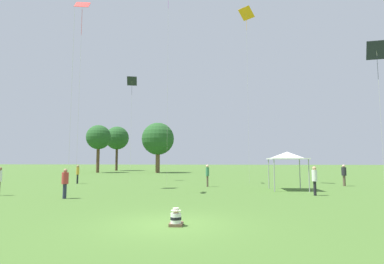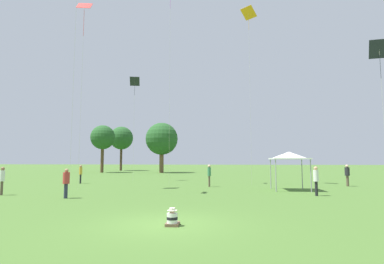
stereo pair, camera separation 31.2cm
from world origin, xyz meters
The scene contains 15 objects.
ground_plane centered at (0.00, 0.00, 0.00)m, with size 300.00×300.00×0.00m, color #426628.
seated_toddler centered at (0.28, -0.23, 0.24)m, with size 0.47×0.58×0.62m.
person_standing_0 centered at (-12.06, 17.03, 1.08)m, with size 0.36×0.36×1.76m.
person_standing_2 centered at (-7.32, 6.26, 1.02)m, with size 0.41×0.41×1.72m.
person_standing_3 centered at (0.48, 14.97, 1.15)m, with size 0.36×0.36×1.85m.
person_standing_4 centered at (12.22, 16.99, 1.09)m, with size 0.51×0.51×1.84m.
person_standing_5 centered at (7.58, 9.39, 1.11)m, with size 0.38×0.38×1.83m.
canopy_tent centered at (6.63, 12.82, 2.55)m, with size 2.72×2.72×2.86m.
kite_0 centered at (-8.28, 21.36, 10.73)m, with size 1.19×0.88×11.49m.
kite_1 centered at (-9.30, 11.39, 14.15)m, with size 1.26×1.02×15.07m.
kite_4 centered at (12.24, 10.40, 9.44)m, with size 1.28×0.46×10.25m.
kite_5 centered at (4.20, 18.04, 16.09)m, with size 1.64×1.60×16.97m.
distant_tree_0 centered at (-21.05, 42.09, 6.40)m, with size 4.45×4.45×8.70m.
distant_tree_1 centered at (-21.51, 52.87, 7.08)m, with size 5.06×5.06×9.66m.
distant_tree_2 centered at (-10.11, 42.84, 6.10)m, with size 5.85×5.85×9.08m.
Camera 1 is at (1.94, -10.44, 2.20)m, focal length 28.00 mm.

